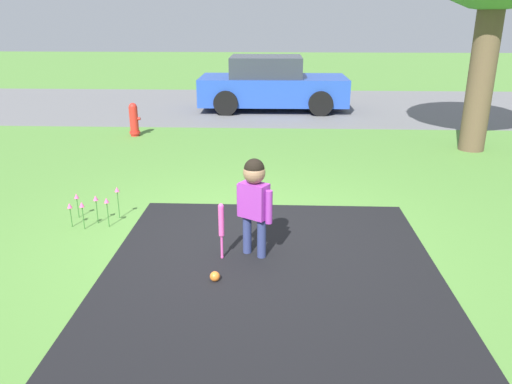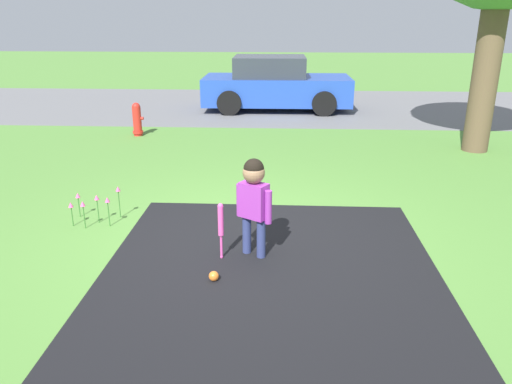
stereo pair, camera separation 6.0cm
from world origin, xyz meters
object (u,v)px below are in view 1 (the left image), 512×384
at_px(baseball_bat, 221,223).
at_px(parked_car, 272,85).
at_px(fire_hydrant, 134,120).
at_px(child, 254,194).
at_px(sports_ball, 215,276).

relative_size(baseball_bat, parked_car, 0.16).
height_order(baseball_bat, fire_hydrant, fire_hydrant).
bearing_deg(parked_car, baseball_bat, -93.15).
distance_m(child, fire_hydrant, 6.09).
xyz_separation_m(child, sports_ball, (-0.35, -0.57, -0.64)).
height_order(child, baseball_bat, child).
height_order(sports_ball, parked_car, parked_car).
bearing_deg(parked_car, child, -90.98).
relative_size(child, baseball_bat, 1.72).
bearing_deg(parked_car, sports_ball, -93.14).
bearing_deg(parked_car, fire_hydrant, -131.52).
distance_m(sports_ball, parked_car, 9.28).
bearing_deg(baseball_bat, parked_car, 87.50).
xyz_separation_m(baseball_bat, sports_ball, (-0.02, -0.47, -0.35)).
relative_size(fire_hydrant, parked_car, 0.18).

